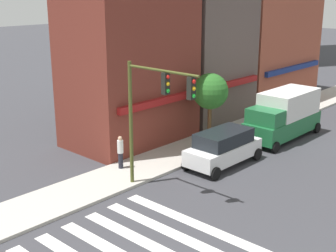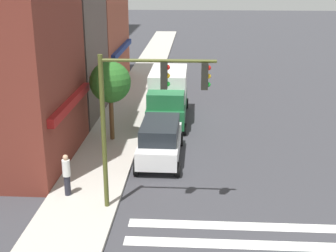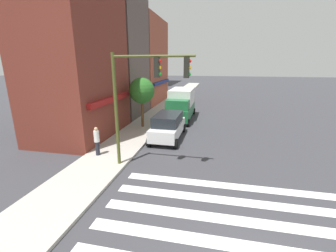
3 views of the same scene
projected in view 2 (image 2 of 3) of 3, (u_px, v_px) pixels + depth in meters
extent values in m
cube|color=silver|center=(281.00, 246.00, 15.94)|extent=(0.58, 10.80, 0.01)
cube|color=silver|center=(275.00, 227.00, 17.09)|extent=(0.58, 10.80, 0.01)
cube|color=maroon|center=(8.00, 27.00, 21.00)|extent=(7.65, 5.00, 12.99)
cube|color=maroon|center=(71.00, 103.00, 21.97)|extent=(6.50, 0.30, 0.40)
cube|color=brown|center=(56.00, 20.00, 28.11)|extent=(6.35, 5.00, 12.10)
cube|color=maroon|center=(102.00, 70.00, 28.93)|extent=(5.40, 0.30, 0.40)
cube|color=#9E4C38|center=(87.00, 13.00, 36.14)|extent=(9.89, 5.00, 11.43)
cube|color=navy|center=(122.00, 49.00, 36.86)|extent=(8.41, 0.30, 0.40)
cylinder|color=#474C1E|center=(104.00, 136.00, 17.41)|extent=(0.18, 0.18, 6.11)
cylinder|color=#474C1E|center=(158.00, 61.00, 16.38)|extent=(0.12, 4.11, 0.12)
cube|color=black|center=(164.00, 75.00, 16.54)|extent=(0.32, 0.24, 0.95)
sphere|color=red|center=(168.00, 67.00, 16.44)|extent=(0.18, 0.18, 0.18)
sphere|color=#EAAD14|center=(168.00, 76.00, 16.53)|extent=(0.18, 0.18, 0.18)
sphere|color=green|center=(168.00, 84.00, 16.63)|extent=(0.18, 0.18, 0.18)
cube|color=black|center=(205.00, 76.00, 16.46)|extent=(0.32, 0.24, 0.95)
sphere|color=red|center=(209.00, 68.00, 16.36)|extent=(0.18, 0.18, 0.18)
sphere|color=#EAAD14|center=(208.00, 76.00, 16.45)|extent=(0.18, 0.18, 0.18)
sphere|color=green|center=(208.00, 85.00, 16.55)|extent=(0.18, 0.18, 0.18)
cube|color=white|center=(160.00, 145.00, 22.96)|extent=(4.72, 1.94, 0.85)
cube|color=black|center=(160.00, 129.00, 22.70)|extent=(3.31, 1.78, 0.75)
cylinder|color=black|center=(136.00, 168.00, 21.31)|extent=(0.68, 0.22, 0.68)
cylinder|color=black|center=(178.00, 169.00, 21.20)|extent=(0.68, 0.22, 0.68)
cylinder|color=black|center=(145.00, 139.00, 24.98)|extent=(0.68, 0.22, 0.68)
cylinder|color=black|center=(181.00, 140.00, 24.87)|extent=(0.68, 0.22, 0.68)
cube|color=#1E6638|center=(168.00, 106.00, 28.94)|extent=(6.20, 2.20, 1.10)
cube|color=silver|center=(169.00, 83.00, 29.10)|extent=(4.34, 2.20, 1.60)
cube|color=#1E6638|center=(166.00, 99.00, 26.74)|extent=(1.74, 2.09, 0.90)
cylinder|color=black|center=(146.00, 128.00, 26.63)|extent=(0.68, 0.22, 0.68)
cylinder|color=black|center=(184.00, 129.00, 26.50)|extent=(0.68, 0.22, 0.68)
cylinder|color=black|center=(154.00, 103.00, 31.72)|extent=(0.68, 0.22, 0.68)
cylinder|color=black|center=(187.00, 103.00, 31.60)|extent=(0.68, 0.22, 0.68)
cylinder|color=#23232D|center=(67.00, 185.00, 19.09)|extent=(0.26, 0.26, 0.85)
cylinder|color=silver|center=(66.00, 168.00, 18.85)|extent=(0.32, 0.32, 0.70)
sphere|color=tan|center=(65.00, 157.00, 18.70)|extent=(0.22, 0.22, 0.22)
cylinder|color=brown|center=(112.00, 118.00, 25.16)|extent=(0.24, 0.24, 2.42)
sphere|color=#286623|center=(110.00, 82.00, 24.53)|extent=(2.18, 2.18, 2.18)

